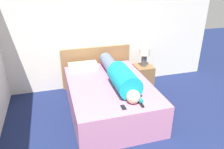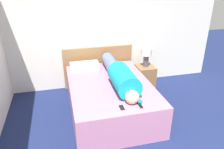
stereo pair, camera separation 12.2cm
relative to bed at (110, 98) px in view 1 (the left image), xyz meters
name	(u,v)px [view 1 (the left image)]	position (x,y,z in m)	size (l,w,h in m)	color
wall_back	(101,30)	(0.15, 1.20, 1.00)	(5.32, 0.06, 2.60)	silver
bed	(110,98)	(0.00, 0.00, 0.00)	(1.45, 2.04, 0.59)	#B2708E
headboard	(96,67)	(0.00, 1.13, 0.17)	(1.57, 0.04, 0.94)	olive
nightstand	(143,77)	(0.97, 0.68, -0.02)	(0.39, 0.40, 0.56)	brown
table_lamp	(144,54)	(0.97, 0.68, 0.54)	(0.23, 0.23, 0.41)	#4C4C51
person_lying	(120,75)	(0.17, -0.06, 0.47)	(0.40, 1.81, 0.40)	#DBB293
pillow_near_headboard	(83,66)	(-0.35, 0.79, 0.36)	(0.59, 0.30, 0.12)	silver
tv_remote	(141,105)	(0.27, -0.83, 0.31)	(0.04, 0.15, 0.02)	black
cell_phone	(123,107)	(-0.02, -0.82, 0.30)	(0.06, 0.13, 0.01)	black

